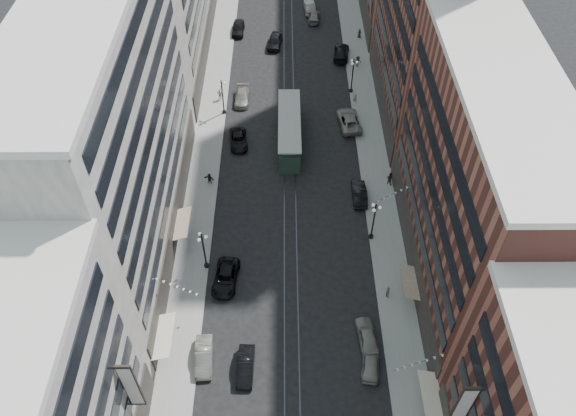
{
  "coord_description": "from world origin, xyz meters",
  "views": [
    {
      "loc": [
        -0.51,
        -8.81,
        49.67
      ],
      "look_at": [
        -0.28,
        32.13,
        5.0
      ],
      "focal_mm": 35.0,
      "sensor_mm": 36.0,
      "label": 1
    }
  ],
  "objects_px": {
    "car_extra_1": "(367,335)",
    "car_extra_2": "(314,17)",
    "car_9": "(238,28)",
    "car_10": "(359,193)",
    "pedestrian_4": "(388,291)",
    "streetcar": "(289,131)",
    "car_14": "(310,7)",
    "pedestrian_extra_0": "(359,33)",
    "car_11": "(349,120)",
    "pedestrian_5": "(209,178)",
    "car_5": "(246,366)",
    "pedestrian_9": "(358,61)",
    "car_8": "(242,97)",
    "car_7": "(238,140)",
    "car_12": "(341,52)",
    "pedestrian_8": "(355,98)",
    "car_1": "(204,357)",
    "lamppost_sw_far": "(204,249)",
    "pedestrian_2": "(184,230)",
    "pedestrian_7": "(390,178)",
    "car_2": "(226,278)",
    "car_13": "(275,41)",
    "car_4": "(371,362)",
    "lamppost_sw_mid": "(223,96)",
    "pedestrian_6": "(220,94)",
    "lamppost_se_far": "(374,220)",
    "lamppost_se_mid": "(353,74)"
  },
  "relations": [
    {
      "from": "car_1",
      "to": "car_4",
      "type": "distance_m",
      "value": 15.86
    },
    {
      "from": "pedestrian_4",
      "to": "streetcar",
      "type": "bearing_deg",
      "value": 30.87
    },
    {
      "from": "pedestrian_extra_0",
      "to": "car_5",
      "type": "bearing_deg",
      "value": 84.0
    },
    {
      "from": "pedestrian_extra_0",
      "to": "car_11",
      "type": "bearing_deg",
      "value": 90.41
    },
    {
      "from": "pedestrian_8",
      "to": "car_8",
      "type": "bearing_deg",
      "value": -3.55
    },
    {
      "from": "car_11",
      "to": "car_extra_2",
      "type": "xyz_separation_m",
      "value": [
        -3.75,
        28.6,
        -0.15
      ]
    },
    {
      "from": "streetcar",
      "to": "car_8",
      "type": "distance_m",
      "value": 11.27
    },
    {
      "from": "car_extra_1",
      "to": "pedestrian_2",
      "type": "bearing_deg",
      "value": -41.14
    },
    {
      "from": "car_2",
      "to": "car_13",
      "type": "xyz_separation_m",
      "value": [
        4.75,
        46.74,
        0.13
      ]
    },
    {
      "from": "car_8",
      "to": "streetcar",
      "type": "bearing_deg",
      "value": -52.21
    },
    {
      "from": "car_9",
      "to": "pedestrian_9",
      "type": "height_order",
      "value": "pedestrian_9"
    },
    {
      "from": "pedestrian_5",
      "to": "car_extra_1",
      "type": "relative_size",
      "value": 0.34
    },
    {
      "from": "car_5",
      "to": "pedestrian_9",
      "type": "bearing_deg",
      "value": 75.19
    },
    {
      "from": "pedestrian_7",
      "to": "car_extra_1",
      "type": "height_order",
      "value": "pedestrian_7"
    },
    {
      "from": "pedestrian_9",
      "to": "car_8",
      "type": "bearing_deg",
      "value": -160.65
    },
    {
      "from": "car_14",
      "to": "car_extra_1",
      "type": "height_order",
      "value": "car_14"
    },
    {
      "from": "pedestrian_2",
      "to": "car_14",
      "type": "height_order",
      "value": "pedestrian_2"
    },
    {
      "from": "car_13",
      "to": "car_14",
      "type": "xyz_separation_m",
      "value": [
        6.04,
        11.27,
        -0.04
      ]
    },
    {
      "from": "pedestrian_8",
      "to": "lamppost_sw_far",
      "type": "bearing_deg",
      "value": 56.13
    },
    {
      "from": "car_9",
      "to": "car_10",
      "type": "xyz_separation_m",
      "value": [
        16.8,
        -38.57,
        -0.06
      ]
    },
    {
      "from": "lamppost_sw_mid",
      "to": "pedestrian_2",
      "type": "xyz_separation_m",
      "value": [
        -2.95,
        -22.49,
        -2.09
      ]
    },
    {
      "from": "car_9",
      "to": "pedestrian_5",
      "type": "xyz_separation_m",
      "value": [
        -1.59,
        -36.02,
        0.07
      ]
    },
    {
      "from": "car_8",
      "to": "car_7",
      "type": "bearing_deg",
      "value": -89.47
    },
    {
      "from": "pedestrian_8",
      "to": "car_1",
      "type": "bearing_deg",
      "value": 64.79
    },
    {
      "from": "car_extra_2",
      "to": "pedestrian_5",
      "type": "bearing_deg",
      "value": 73.58
    },
    {
      "from": "car_1",
      "to": "pedestrian_extra_0",
      "type": "height_order",
      "value": "pedestrian_extra_0"
    },
    {
      "from": "car_12",
      "to": "pedestrian_9",
      "type": "xyz_separation_m",
      "value": [
        2.32,
        -2.96,
        0.21
      ]
    },
    {
      "from": "streetcar",
      "to": "pedestrian_5",
      "type": "relative_size",
      "value": 8.77
    },
    {
      "from": "pedestrian_4",
      "to": "car_13",
      "type": "distance_m",
      "value": 50.25
    },
    {
      "from": "car_1",
      "to": "pedestrian_4",
      "type": "xyz_separation_m",
      "value": [
        18.42,
        7.17,
        0.21
      ]
    },
    {
      "from": "car_12",
      "to": "car_7",
      "type": "bearing_deg",
      "value": 61.29
    },
    {
      "from": "streetcar",
      "to": "car_7",
      "type": "bearing_deg",
      "value": -175.42
    },
    {
      "from": "pedestrian_extra_0",
      "to": "pedestrian_4",
      "type": "bearing_deg",
      "value": 97.29
    },
    {
      "from": "pedestrian_4",
      "to": "car_extra_1",
      "type": "relative_size",
      "value": 0.36
    },
    {
      "from": "lamppost_se_mid",
      "to": "pedestrian_extra_0",
      "type": "height_order",
      "value": "lamppost_se_mid"
    },
    {
      "from": "pedestrian_8",
      "to": "pedestrian_7",
      "type": "bearing_deg",
      "value": 98.45
    },
    {
      "from": "lamppost_sw_far",
      "to": "car_5",
      "type": "height_order",
      "value": "lamppost_sw_far"
    },
    {
      "from": "car_11",
      "to": "pedestrian_9",
      "type": "distance_m",
      "value": 14.38
    },
    {
      "from": "car_10",
      "to": "pedestrian_8",
      "type": "distance_m",
      "value": 19.0
    },
    {
      "from": "car_2",
      "to": "car_8",
      "type": "bearing_deg",
      "value": 95.73
    },
    {
      "from": "pedestrian_7",
      "to": "car_extra_1",
      "type": "bearing_deg",
      "value": 118.07
    },
    {
      "from": "car_4",
      "to": "pedestrian_4",
      "type": "height_order",
      "value": "pedestrian_4"
    },
    {
      "from": "car_extra_1",
      "to": "car_extra_2",
      "type": "bearing_deg",
      "value": -93.86
    },
    {
      "from": "car_7",
      "to": "car_5",
      "type": "bearing_deg",
      "value": -92.74
    },
    {
      "from": "lamppost_se_far",
      "to": "streetcar",
      "type": "distance_m",
      "value": 19.4
    },
    {
      "from": "car_extra_1",
      "to": "streetcar",
      "type": "bearing_deg",
      "value": -82.7
    },
    {
      "from": "car_11",
      "to": "car_14",
      "type": "bearing_deg",
      "value": -88.9
    },
    {
      "from": "car_2",
      "to": "pedestrian_4",
      "type": "bearing_deg",
      "value": -0.72
    },
    {
      "from": "car_extra_1",
      "to": "car_extra_2",
      "type": "relative_size",
      "value": 0.92
    },
    {
      "from": "pedestrian_6",
      "to": "pedestrian_9",
      "type": "xyz_separation_m",
      "value": [
        20.69,
        8.38,
        0.01
      ]
    }
  ]
}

